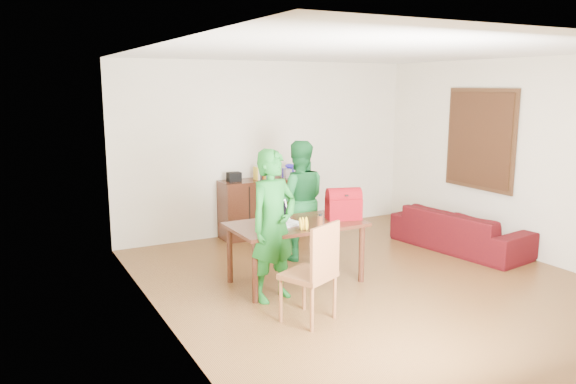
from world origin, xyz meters
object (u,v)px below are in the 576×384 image
person_near (273,226)px  sofa (460,230)px  laptop (285,221)px  person_far (298,200)px  red_bag (343,207)px  table (296,230)px  chair (309,292)px  bottle (320,222)px

person_near → sofa: 3.29m
laptop → sofa: (2.89, 0.13, -0.49)m
laptop → sofa: laptop is taller
person_near → person_far: size_ratio=1.03×
person_near → red_bag: person_near is taller
table → laptop: bearing=-171.4°
chair → bottle: 0.97m
chair → person_near: 0.88m
table → red_bag: bearing=-9.1°
person_far → laptop: 1.05m
bottle → red_bag: 0.61m
table → red_bag: red_bag is taller
table → chair: bearing=-112.1°
person_near → person_far: person_near is taller
person_near → laptop: person_near is taller
laptop → person_near: bearing=-148.0°
table → laptop: laptop is taller
person_far → bottle: (-0.40, -1.22, 0.02)m
table → chair: (-0.42, -1.05, -0.34)m
person_far → bottle: person_far is taller
red_bag → sofa: bearing=21.5°
bottle → red_bag: red_bag is taller
person_near → red_bag: size_ratio=4.07×
red_bag → sofa: red_bag is taller
chair → person_far: person_far is taller
person_near → sofa: person_near is taller
chair → laptop: 1.16m
laptop → person_far: bearing=39.0°
table → person_far: size_ratio=0.97×
chair → person_near: bearing=69.4°
laptop → red_bag: (0.76, -0.07, 0.10)m
bottle → red_bag: size_ratio=0.44×
bottle → sofa: bearing=10.9°
bottle → red_bag: bearing=31.2°
person_near → person_far: 1.50m
laptop → sofa: bearing=-11.3°
table → person_near: (-0.47, -0.35, 0.19)m
chair → person_far: size_ratio=0.63×
person_far → laptop: (-0.64, -0.84, -0.03)m
bottle → person_far: bearing=72.1°
table → bottle: 0.45m
bottle → sofa: bottle is taller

